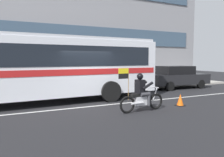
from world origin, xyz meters
The scene contains 9 objects.
ground_plane centered at (0.00, 0.00, 0.00)m, with size 60.00×60.00×0.00m, color black.
sidewalk_curb centered at (0.00, 5.10, 0.07)m, with size 28.00×3.80×0.15m, color #A39E93.
lane_center_stripe centered at (0.00, -0.60, 0.00)m, with size 26.60×0.14×0.01m, color silver.
office_building_facade centered at (0.00, 7.39, 5.76)m, with size 28.00×0.89×11.50m.
transit_bus centered at (-2.19, 1.19, 1.88)m, with size 12.45×3.07×3.22m.
motorcycle_with_rider centered at (1.42, -2.41, 0.67)m, with size 2.19×0.64×1.78m.
parked_sedan_curbside centered at (7.85, 2.58, 0.85)m, with size 4.72×1.97×1.64m.
fire_hydrant centered at (1.27, 3.87, 0.52)m, with size 0.22×0.30×0.75m.
traffic_cone centered at (3.61, -2.28, 0.26)m, with size 0.36×0.36×0.55m.
Camera 1 is at (-3.68, -9.96, 2.12)m, focal length 36.07 mm.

